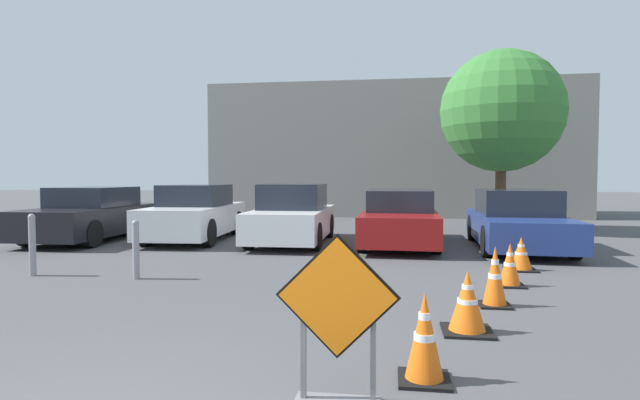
# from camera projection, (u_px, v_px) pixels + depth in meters

# --- Properties ---
(ground_plane) EXTENTS (96.00, 96.00, 0.00)m
(ground_plane) POSITION_uv_depth(u_px,v_px,m) (316.00, 243.00, 12.71)
(ground_plane) COLOR #4C4C4F
(road_closed_sign) EXTENTS (0.92, 0.20, 1.27)m
(road_closed_sign) POSITION_uv_depth(u_px,v_px,m) (337.00, 314.00, 3.64)
(road_closed_sign) COLOR black
(road_closed_sign) RESTS_ON ground_plane
(traffic_cone_nearest) EXTENTS (0.42, 0.42, 0.74)m
(traffic_cone_nearest) POSITION_uv_depth(u_px,v_px,m) (424.00, 338.00, 4.08)
(traffic_cone_nearest) COLOR black
(traffic_cone_nearest) RESTS_ON ground_plane
(traffic_cone_second) EXTENTS (0.53, 0.53, 0.67)m
(traffic_cone_second) POSITION_uv_depth(u_px,v_px,m) (467.00, 302.00, 5.37)
(traffic_cone_second) COLOR black
(traffic_cone_second) RESTS_ON ground_plane
(traffic_cone_third) EXTENTS (0.40, 0.40, 0.79)m
(traffic_cone_third) POSITION_uv_depth(u_px,v_px,m) (495.00, 277.00, 6.47)
(traffic_cone_third) COLOR black
(traffic_cone_third) RESTS_ON ground_plane
(traffic_cone_fourth) EXTENTS (0.43, 0.43, 0.67)m
(traffic_cone_fourth) POSITION_uv_depth(u_px,v_px,m) (510.00, 265.00, 7.66)
(traffic_cone_fourth) COLOR black
(traffic_cone_fourth) RESTS_ON ground_plane
(traffic_cone_fifth) EXTENTS (0.52, 0.52, 0.60)m
(traffic_cone_fifth) POSITION_uv_depth(u_px,v_px,m) (521.00, 254.00, 8.96)
(traffic_cone_fifth) COLOR black
(traffic_cone_fifth) RESTS_ON ground_plane
(parked_car_nearest) EXTENTS (1.95, 4.42, 1.41)m
(parked_car_nearest) POSITION_uv_depth(u_px,v_px,m) (92.00, 215.00, 13.29)
(parked_car_nearest) COLOR black
(parked_car_nearest) RESTS_ON ground_plane
(parked_car_second) EXTENTS (1.96, 4.29, 1.47)m
(parked_car_second) POSITION_uv_depth(u_px,v_px,m) (195.00, 214.00, 13.33)
(parked_car_second) COLOR silver
(parked_car_second) RESTS_ON ground_plane
(parked_car_third) EXTENTS (1.82, 4.17, 1.50)m
(parked_car_third) POSITION_uv_depth(u_px,v_px,m) (293.00, 216.00, 12.72)
(parked_car_third) COLOR white
(parked_car_third) RESTS_ON ground_plane
(parked_car_fourth) EXTENTS (1.92, 4.70, 1.36)m
(parked_car_fourth) POSITION_uv_depth(u_px,v_px,m) (400.00, 219.00, 12.41)
(parked_car_fourth) COLOR maroon
(parked_car_fourth) RESTS_ON ground_plane
(parked_car_fifth) EXTENTS (2.08, 4.68, 1.38)m
(parked_car_fifth) POSITION_uv_depth(u_px,v_px,m) (517.00, 221.00, 11.71)
(parked_car_fifth) COLOR navy
(parked_car_fifth) RESTS_ON ground_plane
(bollard_nearest) EXTENTS (0.12, 0.12, 0.98)m
(bollard_nearest) POSITION_uv_depth(u_px,v_px,m) (136.00, 248.00, 8.19)
(bollard_nearest) COLOR gray
(bollard_nearest) RESTS_ON ground_plane
(bollard_second) EXTENTS (0.12, 0.12, 1.06)m
(bollard_second) POSITION_uv_depth(u_px,v_px,m) (32.00, 243.00, 8.46)
(bollard_second) COLOR gray
(bollard_second) RESTS_ON ground_plane
(building_facade_backdrop) EXTENTS (15.75, 5.00, 5.68)m
(building_facade_backdrop) POSITION_uv_depth(u_px,v_px,m) (392.00, 152.00, 22.84)
(building_facade_backdrop) COLOR gray
(building_facade_backdrop) RESTS_ON ground_plane
(street_tree_behind_lot) EXTENTS (3.75, 3.75, 5.59)m
(street_tree_behind_lot) POSITION_uv_depth(u_px,v_px,m) (502.00, 112.00, 15.40)
(street_tree_behind_lot) COLOR #513823
(street_tree_behind_lot) RESTS_ON ground_plane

